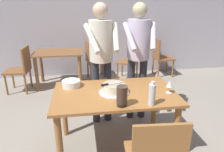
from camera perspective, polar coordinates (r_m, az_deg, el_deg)
name	(u,v)px	position (r m, az deg, el deg)	size (l,w,h in m)	color
ground_plane	(114,146)	(2.78, 0.68, -18.67)	(14.00, 14.00, 0.00)	gray
back_wall	(95,18)	(5.07, -4.63, 15.52)	(10.00, 0.12, 2.70)	#ADA8B2
main_dining_table	(115,102)	(2.44, 0.74, -7.07)	(1.39, 0.85, 0.75)	#9E6633
cake_on_platter	(114,89)	(2.35, 0.54, -3.50)	(0.34, 0.34, 0.11)	silver
cake_knife	(108,84)	(2.30, -1.09, -2.30)	(0.27, 0.09, 0.02)	silver
plate_stack	(71,84)	(2.57, -11.11, -2.04)	(0.22, 0.22, 0.08)	white
wine_glass_near	(170,84)	(2.42, 15.51, -2.21)	(0.08, 0.08, 0.14)	silver
water_bottle	(152,94)	(2.10, 10.90, -4.93)	(0.07, 0.07, 0.25)	silver
hurricane_lamp	(122,96)	(2.05, 2.74, -5.48)	(0.11, 0.11, 0.21)	black
person_cutting_cake	(101,52)	(2.87, -2.97, 6.61)	(0.46, 0.57, 1.72)	#2D2D38
person_standing_beside	(138,50)	(2.99, 7.21, 7.04)	(0.47, 0.56, 1.72)	#2D2D38
background_table	(59,59)	(4.52, -14.33, 4.47)	(1.00, 0.70, 0.74)	brown
background_chair_0	(161,56)	(5.14, 13.16, 5.42)	(0.45, 0.45, 0.90)	brown
background_chair_1	(131,59)	(4.71, 5.23, 4.55)	(0.59, 0.59, 0.90)	brown
background_chair_2	(93,59)	(4.76, -5.09, 4.71)	(0.50, 0.50, 0.90)	brown
background_chair_3	(21,68)	(4.47, -23.67, 2.09)	(0.47, 0.47, 0.90)	brown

